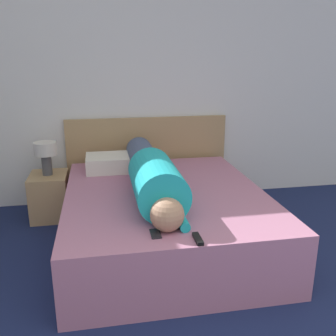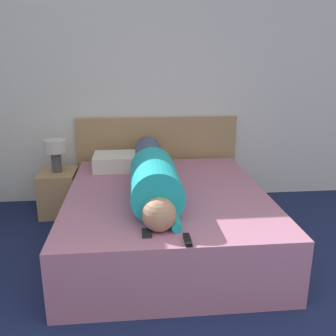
{
  "view_description": "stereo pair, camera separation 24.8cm",
  "coord_description": "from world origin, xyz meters",
  "px_view_note": "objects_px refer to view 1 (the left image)",
  "views": [
    {
      "loc": [
        -0.64,
        -0.45,
        1.61
      ],
      "look_at": [
        -0.12,
        2.37,
        0.74
      ],
      "focal_mm": 40.0,
      "sensor_mm": 36.0,
      "label": 1
    },
    {
      "loc": [
        -0.39,
        -0.48,
        1.61
      ],
      "look_at": [
        -0.12,
        2.37,
        0.74
      ],
      "focal_mm": 40.0,
      "sensor_mm": 36.0,
      "label": 2
    }
  ],
  "objects_px": {
    "bed": "(165,217)",
    "person_lying": "(152,175)",
    "tv_remote": "(198,239)",
    "cell_phone": "(155,234)",
    "pillow_near_headboard": "(113,163)",
    "table_lamp": "(46,153)",
    "nightstand": "(50,196)"
  },
  "relations": [
    {
      "from": "bed",
      "to": "tv_remote",
      "type": "distance_m",
      "value": 0.96
    },
    {
      "from": "nightstand",
      "to": "person_lying",
      "type": "xyz_separation_m",
      "value": [
        0.95,
        -0.81,
        0.43
      ]
    },
    {
      "from": "tv_remote",
      "to": "cell_phone",
      "type": "xyz_separation_m",
      "value": [
        -0.25,
        0.13,
        -0.01
      ]
    },
    {
      "from": "bed",
      "to": "pillow_near_headboard",
      "type": "bearing_deg",
      "value": 120.38
    },
    {
      "from": "tv_remote",
      "to": "cell_phone",
      "type": "height_order",
      "value": "tv_remote"
    },
    {
      "from": "person_lying",
      "to": "tv_remote",
      "type": "relative_size",
      "value": 12.13
    },
    {
      "from": "bed",
      "to": "tv_remote",
      "type": "relative_size",
      "value": 13.42
    },
    {
      "from": "tv_remote",
      "to": "cell_phone",
      "type": "distance_m",
      "value": 0.28
    },
    {
      "from": "bed",
      "to": "person_lying",
      "type": "height_order",
      "value": "person_lying"
    },
    {
      "from": "pillow_near_headboard",
      "to": "table_lamp",
      "type": "bearing_deg",
      "value": 173.81
    },
    {
      "from": "person_lying",
      "to": "pillow_near_headboard",
      "type": "height_order",
      "value": "person_lying"
    },
    {
      "from": "nightstand",
      "to": "pillow_near_headboard",
      "type": "relative_size",
      "value": 0.87
    },
    {
      "from": "bed",
      "to": "cell_phone",
      "type": "height_order",
      "value": "cell_phone"
    },
    {
      "from": "table_lamp",
      "to": "pillow_near_headboard",
      "type": "height_order",
      "value": "table_lamp"
    },
    {
      "from": "person_lying",
      "to": "cell_phone",
      "type": "xyz_separation_m",
      "value": [
        -0.09,
        -0.75,
        -0.16
      ]
    },
    {
      "from": "person_lying",
      "to": "pillow_near_headboard",
      "type": "bearing_deg",
      "value": 111.73
    },
    {
      "from": "bed",
      "to": "tv_remote",
      "type": "xyz_separation_m",
      "value": [
        0.05,
        -0.92,
        0.26
      ]
    },
    {
      "from": "bed",
      "to": "cell_phone",
      "type": "distance_m",
      "value": 0.86
    },
    {
      "from": "person_lying",
      "to": "pillow_near_headboard",
      "type": "distance_m",
      "value": 0.8
    },
    {
      "from": "bed",
      "to": "table_lamp",
      "type": "height_order",
      "value": "table_lamp"
    },
    {
      "from": "table_lamp",
      "to": "cell_phone",
      "type": "height_order",
      "value": "table_lamp"
    },
    {
      "from": "table_lamp",
      "to": "person_lying",
      "type": "height_order",
      "value": "person_lying"
    },
    {
      "from": "pillow_near_headboard",
      "to": "tv_remote",
      "type": "relative_size",
      "value": 3.52
    },
    {
      "from": "person_lying",
      "to": "cell_phone",
      "type": "bearing_deg",
      "value": -96.54
    },
    {
      "from": "person_lying",
      "to": "table_lamp",
      "type": "bearing_deg",
      "value": 139.37
    },
    {
      "from": "nightstand",
      "to": "tv_remote",
      "type": "relative_size",
      "value": 3.05
    },
    {
      "from": "bed",
      "to": "pillow_near_headboard",
      "type": "distance_m",
      "value": 0.87
    },
    {
      "from": "table_lamp",
      "to": "cell_phone",
      "type": "xyz_separation_m",
      "value": [
        0.86,
        -1.56,
        -0.19
      ]
    },
    {
      "from": "table_lamp",
      "to": "person_lying",
      "type": "distance_m",
      "value": 1.25
    },
    {
      "from": "nightstand",
      "to": "tv_remote",
      "type": "bearing_deg",
      "value": -56.8
    },
    {
      "from": "tv_remote",
      "to": "pillow_near_headboard",
      "type": "bearing_deg",
      "value": 105.77
    },
    {
      "from": "person_lying",
      "to": "cell_phone",
      "type": "distance_m",
      "value": 0.77
    }
  ]
}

